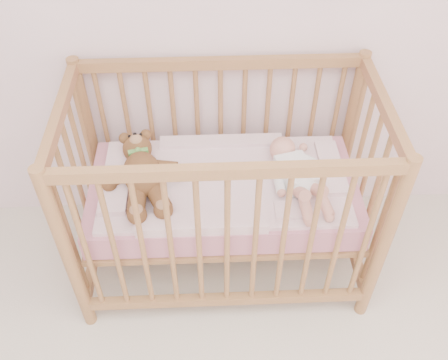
{
  "coord_description": "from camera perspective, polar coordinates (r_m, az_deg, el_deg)",
  "views": [
    {
      "loc": [
        0.04,
        0.0,
        2.16
      ],
      "look_at": [
        0.11,
        1.55,
        0.62
      ],
      "focal_mm": 40.0,
      "sensor_mm": 36.0,
      "label": 1
    }
  ],
  "objects": [
    {
      "name": "crib",
      "position": [
        2.3,
        -0.05,
        -1.24
      ],
      "size": [
        1.36,
        0.76,
        1.0
      ],
      "primitive_type": null,
      "color": "#A66946",
      "rests_on": "floor"
    },
    {
      "name": "mattress",
      "position": [
        2.32,
        -0.05,
        -1.5
      ],
      "size": [
        1.22,
        0.62,
        0.13
      ],
      "primitive_type": "cube",
      "color": "#C57B90",
      "rests_on": "crib"
    },
    {
      "name": "blanket",
      "position": [
        2.26,
        -0.05,
        -0.19
      ],
      "size": [
        1.1,
        0.58,
        0.06
      ],
      "primitive_type": null,
      "color": "pink",
      "rests_on": "mattress"
    },
    {
      "name": "baby",
      "position": [
        2.23,
        8.21,
        1.06
      ],
      "size": [
        0.38,
        0.58,
        0.13
      ],
      "primitive_type": null,
      "rotation": [
        0.0,
        0.0,
        0.25
      ],
      "color": "white",
      "rests_on": "blanket"
    },
    {
      "name": "teddy_bear",
      "position": [
        2.21,
        -9.3,
        0.74
      ],
      "size": [
        0.48,
        0.6,
        0.15
      ],
      "primitive_type": null,
      "rotation": [
        0.0,
        0.0,
        0.21
      ],
      "color": "brown",
      "rests_on": "blanket"
    }
  ]
}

